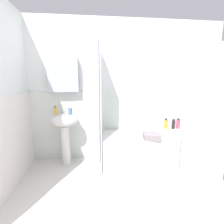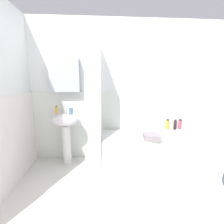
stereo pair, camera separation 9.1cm
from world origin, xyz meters
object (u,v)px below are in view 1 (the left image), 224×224
object	(u,v)px
shampoo_bottle	(166,124)
washer_dryer_stack	(221,128)
soap_dispenser	(55,111)
bathtub	(147,148)
towel_folded	(152,136)
sink	(65,128)
lotion_bottle	(173,124)
conditioner_bottle	(178,124)
toothbrush_cup	(70,111)

from	to	relation	value
shampoo_bottle	washer_dryer_stack	world-z (taller)	washer_dryer_stack
soap_dispenser	bathtub	xyz separation A→B (m)	(1.48, -0.14, -0.65)
towel_folded	washer_dryer_stack	size ratio (longest dim) A/B	0.15
sink	soap_dispenser	bearing A→B (deg)	174.59
bathtub	towel_folded	world-z (taller)	towel_folded
sink	lotion_bottle	xyz separation A→B (m)	(1.91, 0.10, -0.02)
sink	lotion_bottle	world-z (taller)	sink
sink	towel_folded	distance (m)	1.39
soap_dispenser	washer_dryer_stack	xyz separation A→B (m)	(2.02, -1.06, -0.05)
sink	washer_dryer_stack	size ratio (longest dim) A/B	0.49
bathtub	washer_dryer_stack	bearing A→B (deg)	-59.77
bathtub	conditioner_bottle	xyz separation A→B (m)	(0.66, 0.25, 0.34)
toothbrush_cup	washer_dryer_stack	xyz separation A→B (m)	(1.79, -1.05, -0.03)
bathtub	lotion_bottle	bearing A→B (deg)	22.15
soap_dispenser	bathtub	size ratio (longest dim) A/B	0.09
sink	soap_dispenser	size ratio (longest dim) A/B	6.14
toothbrush_cup	bathtub	distance (m)	1.41
conditioner_bottle	towel_folded	size ratio (longest dim) A/B	0.71
lotion_bottle	washer_dryer_stack	world-z (taller)	washer_dryer_stack
towel_folded	toothbrush_cup	bearing A→B (deg)	164.45
bathtub	conditioner_bottle	bearing A→B (deg)	20.65
bathtub	shampoo_bottle	xyz separation A→B (m)	(0.43, 0.26, 0.35)
sink	bathtub	size ratio (longest dim) A/B	0.56
toothbrush_cup	lotion_bottle	bearing A→B (deg)	2.91
lotion_bottle	towel_folded	distance (m)	0.72
bathtub	towel_folded	size ratio (longest dim) A/B	5.96
bathtub	conditioner_bottle	size ratio (longest dim) A/B	8.45
conditioner_bottle	toothbrush_cup	bearing A→B (deg)	-176.62
sink	conditioner_bottle	bearing A→B (deg)	3.37
sink	bathtub	xyz separation A→B (m)	(1.35, -0.13, -0.37)
soap_dispenser	washer_dryer_stack	bearing A→B (deg)	-27.74
sink	conditioner_bottle	xyz separation A→B (m)	(2.01, 0.12, -0.02)
sink	soap_dispenser	distance (m)	0.32
sink	lotion_bottle	size ratio (longest dim) A/B	4.72
sink	washer_dryer_stack	world-z (taller)	washer_dryer_stack
sink	towel_folded	world-z (taller)	sink
toothbrush_cup	lotion_bottle	distance (m)	1.84
washer_dryer_stack	shampoo_bottle	bearing A→B (deg)	95.14
lotion_bottle	washer_dryer_stack	distance (m)	1.18
toothbrush_cup	washer_dryer_stack	size ratio (longest dim) A/B	0.06
conditioner_bottle	washer_dryer_stack	world-z (taller)	washer_dryer_stack
shampoo_bottle	lotion_bottle	bearing A→B (deg)	-12.59
toothbrush_cup	towel_folded	world-z (taller)	toothbrush_cup
sink	lotion_bottle	bearing A→B (deg)	2.92
shampoo_bottle	washer_dryer_stack	size ratio (longest dim) A/B	0.11
sink	conditioner_bottle	size ratio (longest dim) A/B	4.72
soap_dispenser	sink	bearing A→B (deg)	-5.41
bathtub	shampoo_bottle	world-z (taller)	shampoo_bottle
toothbrush_cup	conditioner_bottle	size ratio (longest dim) A/B	0.54
sink	towel_folded	bearing A→B (deg)	-14.24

